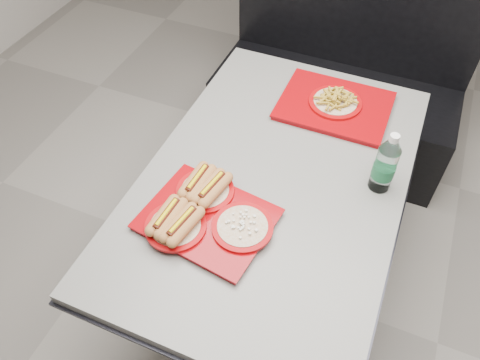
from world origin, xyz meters
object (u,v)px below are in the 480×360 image
at_px(diner_table, 273,205).
at_px(tray_near, 203,213).
at_px(booth_bench, 338,83).
at_px(tray_far, 335,103).
at_px(water_bottle, 385,165).

distance_m(diner_table, tray_near, 0.37).
relative_size(diner_table, tray_near, 3.17).
height_order(diner_table, booth_bench, booth_bench).
xyz_separation_m(tray_far, water_bottle, (0.26, -0.35, 0.08)).
height_order(booth_bench, tray_near, booth_bench).
distance_m(booth_bench, tray_near, 1.42).
distance_m(booth_bench, water_bottle, 1.15).
bearing_deg(water_bottle, tray_near, -143.90).
bearing_deg(diner_table, water_bottle, 15.51).
height_order(diner_table, tray_near, tray_near).
bearing_deg(tray_far, tray_near, -109.16).
distance_m(booth_bench, tray_far, 0.75).
height_order(booth_bench, water_bottle, booth_bench).
bearing_deg(booth_bench, diner_table, -90.00).
relative_size(diner_table, water_bottle, 5.81).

